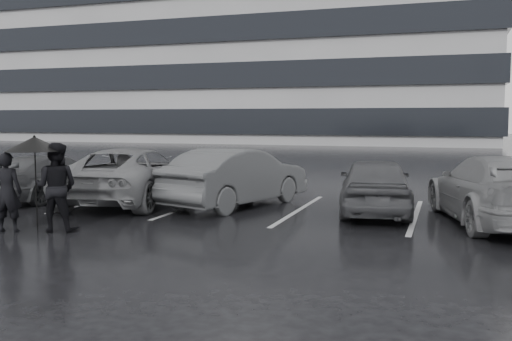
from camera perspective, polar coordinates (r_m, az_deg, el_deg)
The scene contains 11 objects.
ground at distance 12.10m, azimuth -1.39°, elevation -5.61°, with size 160.00×160.00×0.00m, color black.
office_building at distance 65.77m, azimuth -5.24°, elevation 15.80°, with size 61.00×26.00×29.00m.
car_main at distance 13.90m, azimuth 11.81°, elevation -1.43°, with size 1.63×4.04×1.38m, color black.
car_west_a at distance 14.83m, azimuth -1.95°, elevation -0.67°, with size 1.59×4.56×1.50m, color #2C2C2E.
car_west_b at distance 15.79m, azimuth -12.34°, elevation -0.47°, with size 2.45×5.32×1.48m, color #515153.
car_west_c at distance 17.17m, azimuth -19.78°, elevation -0.59°, with size 1.75×4.30×1.25m, color black.
car_east at distance 13.32m, azimuth 23.00°, elevation -1.77°, with size 2.10×5.16×1.50m, color #515153.
pedestrian_left at distance 12.46m, azimuth -23.64°, elevation -1.99°, with size 0.59×0.38×1.61m, color black.
pedestrian_right at distance 12.17m, azimuth -19.35°, elevation -1.56°, with size 0.87×0.68×1.80m, color black.
umbrella at distance 12.27m, azimuth -21.27°, elevation 2.50°, with size 1.14×1.14×1.94m.
stall_stripes at distance 14.68m, azimuth -0.98°, elevation -3.67°, with size 19.72×5.00×0.00m.
Camera 1 is at (4.08, -11.16, 2.28)m, focal length 40.00 mm.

